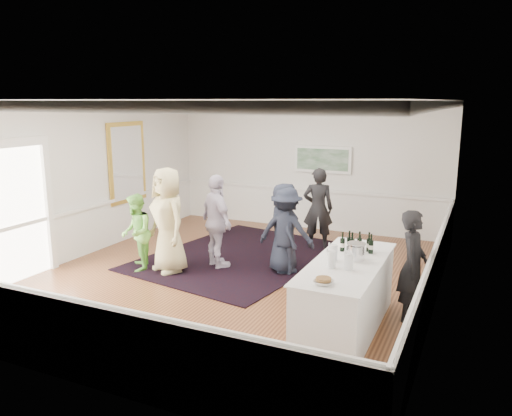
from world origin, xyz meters
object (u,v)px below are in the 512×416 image
at_px(guest_tan, 168,220).
at_px(guest_lilac, 217,222).
at_px(nut_bowl, 324,281).
at_px(guest_navy, 284,228).
at_px(bartender, 412,266).
at_px(guest_dark_b, 318,209).
at_px(ice_bucket, 356,252).
at_px(serving_table, 346,296).
at_px(guest_dark_a, 286,231).
at_px(guest_green, 136,233).

bearing_deg(guest_tan, guest_lilac, 67.82).
bearing_deg(nut_bowl, guest_navy, 119.96).
height_order(guest_tan, guest_lilac, guest_tan).
distance_m(bartender, guest_dark_b, 3.78).
bearing_deg(ice_bucket, serving_table, -120.07).
height_order(guest_dark_a, guest_dark_b, guest_dark_b).
relative_size(serving_table, guest_navy, 1.45).
xyz_separation_m(serving_table, guest_dark_a, (-1.63, 1.85, 0.32)).
height_order(guest_tan, guest_green, guest_tan).
bearing_deg(guest_tan, serving_table, 12.26).
bearing_deg(guest_tan, guest_dark_a, 49.67).
distance_m(guest_lilac, nut_bowl, 3.89).
xyz_separation_m(bartender, guest_tan, (-4.47, 0.28, 0.17)).
distance_m(guest_lilac, ice_bucket, 3.40).
bearing_deg(nut_bowl, ice_bucket, 83.05).
bearing_deg(ice_bucket, nut_bowl, -96.95).
bearing_deg(bartender, ice_bucket, 131.58).
relative_size(guest_green, guest_navy, 0.87).
distance_m(guest_navy, ice_bucket, 2.54).
bearing_deg(serving_table, guest_tan, 164.55).
bearing_deg(ice_bucket, guest_lilac, 154.28).
height_order(bartender, guest_dark_a, bartender).
height_order(guest_dark_a, nut_bowl, guest_dark_a).
bearing_deg(guest_dark_b, guest_lilac, 38.68).
bearing_deg(bartender, guest_lilac, 78.19).
xyz_separation_m(guest_green, nut_bowl, (4.24, -1.79, 0.29)).
height_order(guest_tan, guest_dark_b, guest_tan).
bearing_deg(bartender, guest_green, 90.26).
height_order(guest_green, guest_dark_a, guest_dark_a).
height_order(guest_navy, ice_bucket, guest_navy).
xyz_separation_m(guest_green, guest_lilac, (1.32, 0.78, 0.17)).
relative_size(guest_tan, guest_lilac, 1.09).
bearing_deg(guest_navy, serving_table, -175.02).
xyz_separation_m(guest_dark_b, ice_bucket, (1.68, -3.52, 0.22)).
xyz_separation_m(ice_bucket, nut_bowl, (-0.13, -1.10, -0.08)).
distance_m(guest_dark_b, nut_bowl, 4.88).
distance_m(serving_table, guest_lilac, 3.41).
relative_size(guest_tan, ice_bucket, 7.67).
bearing_deg(guest_tan, guest_green, -135.62).
bearing_deg(guest_green, ice_bucket, 46.43).
height_order(guest_lilac, ice_bucket, guest_lilac).
distance_m(bartender, guest_green, 5.08).
bearing_deg(serving_table, guest_green, 168.99).
relative_size(serving_table, guest_dark_b, 1.38).
bearing_deg(bartender, guest_navy, 65.87).
bearing_deg(serving_table, guest_navy, 131.59).
relative_size(bartender, guest_tan, 0.83).
relative_size(guest_lilac, guest_dark_a, 1.11).
relative_size(guest_dark_a, ice_bucket, 6.34).
distance_m(guest_lilac, guest_navy, 1.30).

